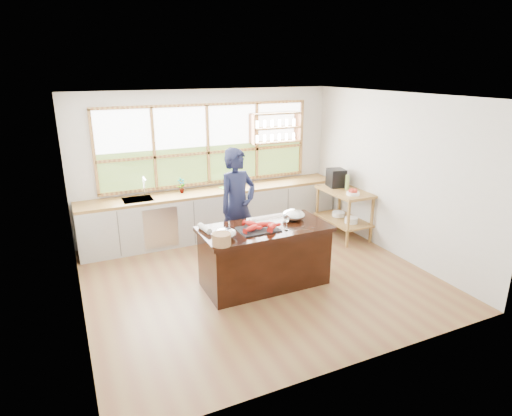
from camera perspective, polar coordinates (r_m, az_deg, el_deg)
ground_plane at (r=6.63m, az=0.35°, el=-9.28°), size 5.00×5.00×0.00m
room_shell at (r=6.49m, az=-1.37°, el=6.57°), size 5.02×4.52×2.71m
back_counter at (r=8.11m, az=-5.61°, el=-0.63°), size 4.90×0.63×0.90m
right_shelf_unit at (r=8.17m, az=11.68°, el=0.32°), size 0.62×1.10×0.90m
island at (r=6.27m, az=1.14°, el=-6.37°), size 1.85×0.90×0.90m
cook at (r=6.78m, az=-2.47°, el=0.07°), size 0.80×0.64×1.90m
potted_plant at (r=7.83m, az=-9.92°, el=2.98°), size 0.17×0.13×0.28m
cutting_board at (r=8.09m, az=-3.29°, el=2.75°), size 0.45×0.37×0.01m
espresso_machine at (r=8.28m, az=10.64°, el=3.98°), size 0.35×0.37×0.34m
wine_bottle at (r=8.09m, az=12.07°, el=3.35°), size 0.07×0.07×0.28m
fruit_bowl at (r=7.81m, az=12.82°, el=2.03°), size 0.23×0.23×0.11m
slate_board at (r=5.99m, az=0.27°, el=-2.87°), size 0.55×0.40×0.02m
lobster_pile at (r=5.98m, az=0.48°, el=-2.41°), size 0.52×0.44×0.08m
mixing_bowl_left at (r=5.70m, az=-4.11°, el=-3.45°), size 0.30×0.30×0.14m
mixing_bowl_right at (r=6.40m, az=5.03°, el=-0.93°), size 0.34×0.34×0.16m
wine_glass at (r=5.95m, az=4.11°, el=-1.50°), size 0.08×0.08×0.22m
wicker_basket at (r=5.48m, az=-4.62°, el=-4.19°), size 0.25×0.25×0.16m
parchment_roll at (r=5.98m, az=-6.86°, el=-2.71°), size 0.12×0.31×0.08m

